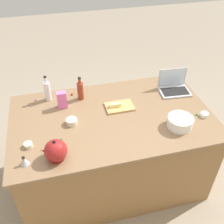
{
  "coord_description": "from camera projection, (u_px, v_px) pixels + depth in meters",
  "views": [
    {
      "loc": [
        0.46,
        1.82,
        2.44
      ],
      "look_at": [
        0.0,
        0.0,
        0.95
      ],
      "focal_mm": 41.66,
      "sensor_mm": 36.0,
      "label": 1
    }
  ],
  "objects": [
    {
      "name": "cutting_board",
      "position": [
        120.0,
        107.0,
        2.53
      ],
      "size": [
        0.27,
        0.18,
        0.02
      ],
      "primitive_type": "cube",
      "color": "tan",
      "rests_on": "island_counter"
    },
    {
      "name": "ramekin_wide",
      "position": [
        28.0,
        145.0,
        2.11
      ],
      "size": [
        0.07,
        0.07,
        0.04
      ],
      "primitive_type": "cylinder",
      "color": "beige",
      "rests_on": "island_counter"
    },
    {
      "name": "butter_stick_left",
      "position": [
        115.0,
        105.0,
        2.51
      ],
      "size": [
        0.11,
        0.04,
        0.04
      ],
      "primitive_type": "cube",
      "rotation": [
        0.0,
        0.0,
        -0.02
      ],
      "color": "#F4E58C",
      "rests_on": "cutting_board"
    },
    {
      "name": "candy_3",
      "position": [
        36.0,
        100.0,
        2.62
      ],
      "size": [
        0.02,
        0.02,
        0.02
      ],
      "primitive_type": "sphere",
      "color": "#CC3399",
      "rests_on": "island_counter"
    },
    {
      "name": "laptop",
      "position": [
        174.0,
        87.0,
        2.74
      ],
      "size": [
        0.33,
        0.26,
        0.22
      ],
      "color": "#B7B7BC",
      "rests_on": "island_counter"
    },
    {
      "name": "candy_bag",
      "position": [
        62.0,
        100.0,
        2.49
      ],
      "size": [
        0.09,
        0.06,
        0.17
      ],
      "primitive_type": "cube",
      "color": "pink",
      "rests_on": "island_counter"
    },
    {
      "name": "candy_1",
      "position": [
        197.0,
        114.0,
        2.44
      ],
      "size": [
        0.02,
        0.02,
        0.02
      ],
      "primitive_type": "sphere",
      "color": "green",
      "rests_on": "island_counter"
    },
    {
      "name": "ramekin_small",
      "position": [
        72.0,
        121.0,
        2.33
      ],
      "size": [
        0.1,
        0.1,
        0.05
      ],
      "primitive_type": "cylinder",
      "color": "beige",
      "rests_on": "island_counter"
    },
    {
      "name": "candy_4",
      "position": [
        61.0,
        139.0,
        2.18
      ],
      "size": [
        0.02,
        0.02,
        0.02
      ],
      "primitive_type": "sphere",
      "color": "green",
      "rests_on": "island_counter"
    },
    {
      "name": "bottle_vinegar",
      "position": [
        47.0,
        90.0,
        2.57
      ],
      "size": [
        0.06,
        0.06,
        0.27
      ],
      "color": "white",
      "rests_on": "island_counter"
    },
    {
      "name": "ground_plane",
      "position": [
        112.0,
        176.0,
        2.99
      ],
      "size": [
        12.0,
        12.0,
        0.0
      ],
      "primitive_type": "plane",
      "color": "gray"
    },
    {
      "name": "candy_0",
      "position": [
        52.0,
        146.0,
        2.12
      ],
      "size": [
        0.02,
        0.02,
        0.02
      ],
      "primitive_type": "sphere",
      "color": "red",
      "rests_on": "island_counter"
    },
    {
      "name": "mixing_bowl_large",
      "position": [
        180.0,
        122.0,
        2.29
      ],
      "size": [
        0.23,
        0.23,
        0.1
      ],
      "color": "white",
      "rests_on": "island_counter"
    },
    {
      "name": "kitchen_timer",
      "position": [
        24.0,
        161.0,
        1.96
      ],
      "size": [
        0.07,
        0.07,
        0.08
      ],
      "color": "#B2B2B7",
      "rests_on": "island_counter"
    },
    {
      "name": "kettle",
      "position": [
        56.0,
        151.0,
        1.98
      ],
      "size": [
        0.21,
        0.18,
        0.2
      ],
      "color": "maroon",
      "rests_on": "island_counter"
    },
    {
      "name": "island_counter",
      "position": [
        112.0,
        149.0,
        2.71
      ],
      "size": [
        1.88,
        1.13,
        0.9
      ],
      "color": "olive",
      "rests_on": "ground"
    },
    {
      "name": "bottle_soy",
      "position": [
        80.0,
        90.0,
        2.59
      ],
      "size": [
        0.06,
        0.06,
        0.25
      ],
      "color": "maroon",
      "rests_on": "island_counter"
    },
    {
      "name": "ramekin_medium",
      "position": [
        204.0,
        115.0,
        2.42
      ],
      "size": [
        0.07,
        0.07,
        0.04
      ],
      "primitive_type": "cylinder",
      "color": "white",
      "rests_on": "island_counter"
    },
    {
      "name": "candy_2",
      "position": [
        72.0,
        94.0,
        2.7
      ],
      "size": [
        0.02,
        0.02,
        0.02
      ],
      "primitive_type": "sphere",
      "color": "red",
      "rests_on": "island_counter"
    }
  ]
}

